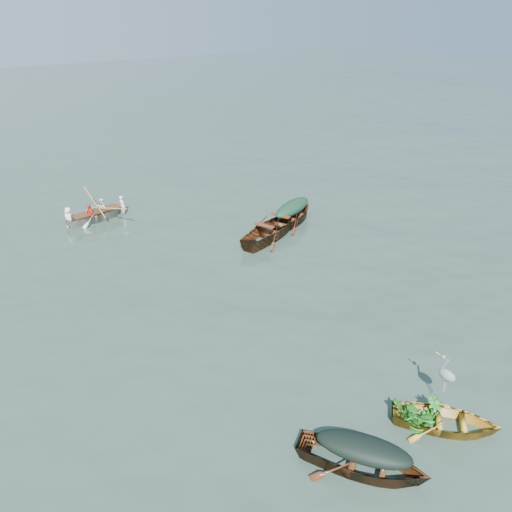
# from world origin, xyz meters

# --- Properties ---
(ground) EXTENTS (140.00, 140.00, 0.00)m
(ground) POSITION_xyz_m (0.00, 0.00, 0.00)
(ground) COLOR #30443A
(ground) RESTS_ON ground
(yellow_dinghy) EXTENTS (2.69, 2.83, 0.71)m
(yellow_dinghy) POSITION_xyz_m (-1.02, -4.31, 0.00)
(yellow_dinghy) COLOR orange
(yellow_dinghy) RESTS_ON ground
(dark_covered_boat) EXTENTS (2.85, 3.43, 0.80)m
(dark_covered_boat) POSITION_xyz_m (-3.21, -4.03, 0.00)
(dark_covered_boat) COLOR #4E2612
(dark_covered_boat) RESTS_ON ground
(green_tarp_boat) EXTENTS (4.35, 2.73, 0.96)m
(green_tarp_boat) POSITION_xyz_m (3.16, 5.95, 0.00)
(green_tarp_boat) COLOR #572814
(green_tarp_boat) RESTS_ON ground
(open_wooden_boat) EXTENTS (4.89, 3.03, 1.11)m
(open_wooden_boat) POSITION_xyz_m (1.74, 5.39, 0.00)
(open_wooden_boat) COLOR brown
(open_wooden_boat) RESTS_ON ground
(rowed_boat) EXTENTS (3.73, 1.59, 0.82)m
(rowed_boat) POSITION_xyz_m (-3.09, 10.85, 0.00)
(rowed_boat) COLOR beige
(rowed_boat) RESTS_ON ground
(dark_tarp_cover) EXTENTS (1.57, 1.89, 0.40)m
(dark_tarp_cover) POSITION_xyz_m (-3.21, -4.03, 0.60)
(dark_tarp_cover) COLOR black
(dark_tarp_cover) RESTS_ON dark_covered_boat
(green_tarp_cover) EXTENTS (2.39, 1.50, 0.52)m
(green_tarp_cover) POSITION_xyz_m (3.16, 5.95, 0.74)
(green_tarp_cover) COLOR #163622
(green_tarp_cover) RESTS_ON green_tarp_boat
(thwart_benches) EXTENTS (2.50, 1.65, 0.04)m
(thwart_benches) POSITION_xyz_m (1.74, 5.39, 0.58)
(thwart_benches) COLOR #532513
(thwart_benches) RESTS_ON open_wooden_boat
(heron) EXTENTS (0.47, 0.49, 0.92)m
(heron) POSITION_xyz_m (-0.64, -3.91, 0.81)
(heron) COLOR gray
(heron) RESTS_ON yellow_dinghy
(dinghy_weeds) EXTENTS (1.12, 1.14, 0.60)m
(dinghy_weeds) POSITION_xyz_m (-1.36, -3.88, 0.65)
(dinghy_weeds) COLOR #1F6C1C
(dinghy_weeds) RESTS_ON yellow_dinghy
(rowers) EXTENTS (2.65, 1.33, 0.76)m
(rowers) POSITION_xyz_m (-3.09, 10.85, 0.79)
(rowers) COLOR silver
(rowers) RESTS_ON rowed_boat
(oars) EXTENTS (0.97, 2.66, 0.06)m
(oars) POSITION_xyz_m (-3.09, 10.85, 0.44)
(oars) COLOR olive
(oars) RESTS_ON rowed_boat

